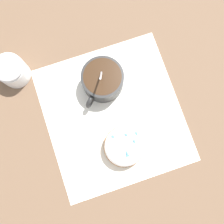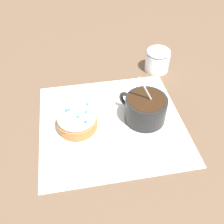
# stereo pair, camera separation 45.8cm
# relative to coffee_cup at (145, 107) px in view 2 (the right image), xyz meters

# --- Properties ---
(ground_plane) EXTENTS (3.00, 3.00, 0.00)m
(ground_plane) POSITION_rel_coffee_cup_xyz_m (-0.08, -0.00, -0.03)
(ground_plane) COLOR brown
(paper_napkin) EXTENTS (0.32, 0.31, 0.00)m
(paper_napkin) POSITION_rel_coffee_cup_xyz_m (-0.08, -0.00, -0.03)
(paper_napkin) COLOR white
(paper_napkin) RESTS_ON ground_plane
(coffee_cup) EXTENTS (0.10, 0.10, 0.11)m
(coffee_cup) POSITION_rel_coffee_cup_xyz_m (0.00, 0.00, 0.00)
(coffee_cup) COLOR black
(coffee_cup) RESTS_ON paper_napkin
(frosted_pastry) EXTENTS (0.09, 0.09, 0.05)m
(frosted_pastry) POSITION_rel_coffee_cup_xyz_m (-0.15, -0.00, -0.01)
(frosted_pastry) COLOR #B2753D
(frosted_pastry) RESTS_ON paper_napkin
(sugar_bowl) EXTENTS (0.07, 0.07, 0.07)m
(sugar_bowl) POSITION_rel_coffee_cup_xyz_m (0.08, 0.18, 0.00)
(sugar_bowl) COLOR white
(sugar_bowl) RESTS_ON ground_plane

